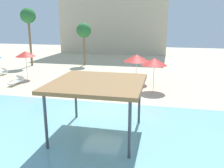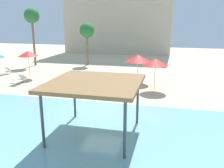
{
  "view_description": "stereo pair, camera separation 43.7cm",
  "coord_description": "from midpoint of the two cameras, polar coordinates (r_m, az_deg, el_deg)",
  "views": [
    {
      "loc": [
        3.79,
        -14.52,
        5.76
      ],
      "look_at": [
        0.19,
        2.0,
        1.3
      ],
      "focal_mm": 38.88,
      "sensor_mm": 36.0,
      "label": 1
    },
    {
      "loc": [
        4.22,
        -14.42,
        5.76
      ],
      "look_at": [
        0.19,
        2.0,
        1.3
      ],
      "focal_mm": 38.88,
      "sensor_mm": 36.0,
      "label": 2
    }
  ],
  "objects": [
    {
      "name": "beach_umbrella_red_3",
      "position": [
        25.83,
        -18.67,
        6.81
      ],
      "size": [
        1.98,
        1.98,
        2.8
      ],
      "color": "silver",
      "rests_on": "ground"
    },
    {
      "name": "beach_umbrella_red_5",
      "position": [
        20.29,
        10.78,
        5.12
      ],
      "size": [
        2.12,
        2.12,
        2.74
      ],
      "color": "silver",
      "rests_on": "ground"
    },
    {
      "name": "palm_tree_2",
      "position": [
        32.12,
        -5.53,
        12.27
      ],
      "size": [
        1.9,
        1.9,
        5.45
      ],
      "color": "brown",
      "rests_on": "ground"
    },
    {
      "name": "palm_tree_1",
      "position": [
        33.16,
        -17.97,
        14.68
      ],
      "size": [
        1.9,
        1.9,
        7.26
      ],
      "color": "brown",
      "rests_on": "ground"
    },
    {
      "name": "lounge_chair_0",
      "position": [
        24.22,
        -20.5,
        0.88
      ],
      "size": [
        0.62,
        1.9,
        0.74
      ],
      "rotation": [
        0.0,
        0.0,
        -1.58
      ],
      "color": "white",
      "rests_on": "ground"
    },
    {
      "name": "beach_umbrella_red_4",
      "position": [
        22.74,
        6.7,
        6.08
      ],
      "size": [
        2.4,
        2.4,
        2.69
      ],
      "color": "silver",
      "rests_on": "ground"
    },
    {
      "name": "shade_pavilion",
      "position": [
        11.96,
        -3.05,
        -0.13
      ],
      "size": [
        4.5,
        4.5,
        2.86
      ],
      "color": "#42474C",
      "rests_on": "ground"
    },
    {
      "name": "ground_plane",
      "position": [
        16.08,
        -1.59,
        -6.22
      ],
      "size": [
        80.0,
        80.0,
        0.0
      ],
      "primitive_type": "plane",
      "color": "beige"
    },
    {
      "name": "lounge_chair_1",
      "position": [
        21.51,
        -12.3,
        -0.18
      ],
      "size": [
        1.52,
        1.93,
        0.74
      ],
      "rotation": [
        0.0,
        0.0,
        -2.13
      ],
      "color": "white",
      "rests_on": "ground"
    },
    {
      "name": "lounge_chair_3",
      "position": [
        28.85,
        -23.71,
        2.68
      ],
      "size": [
        1.05,
        1.99,
        0.74
      ],
      "rotation": [
        0.0,
        0.0,
        -1.82
      ],
      "color": "white",
      "rests_on": "ground"
    },
    {
      "name": "lagoon_water",
      "position": [
        11.58,
        -8.72,
        -15.14
      ],
      "size": [
        44.0,
        13.5,
        0.04
      ],
      "primitive_type": "cube",
      "color": "#7AB7C1",
      "rests_on": "ground"
    },
    {
      "name": "hotel_block_0",
      "position": [
        46.64,
        2.29,
        18.75
      ],
      "size": [
        18.66,
        9.03,
        17.99
      ],
      "primitive_type": "cube",
      "color": "beige",
      "rests_on": "ground"
    }
  ]
}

